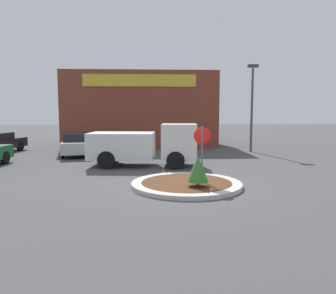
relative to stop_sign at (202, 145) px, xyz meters
The scene contains 8 objects.
ground_plane 1.66m from the stop_sign, 169.25° to the right, with size 120.00×120.00×0.00m, color #474749.
traffic_island 1.58m from the stop_sign, 169.25° to the right, with size 4.17×4.17×0.16m.
stop_sign is the anchor object (origin of this frame).
island_shrub 1.14m from the stop_sign, 108.57° to the right, with size 0.77×0.77×1.08m.
utility_truck 5.16m from the stop_sign, 115.82° to the left, with size 5.65×2.58×2.19m.
storefront_building 15.90m from the stop_sign, 99.99° to the left, with size 12.06×6.07×5.93m.
parked_sedan_silver 11.28m from the stop_sign, 126.35° to the left, with size 2.46×4.49×1.46m.
light_pole 11.69m from the stop_sign, 63.78° to the left, with size 0.70×0.30×6.03m.
Camera 1 is at (-1.33, -12.09, 2.83)m, focal length 35.00 mm.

